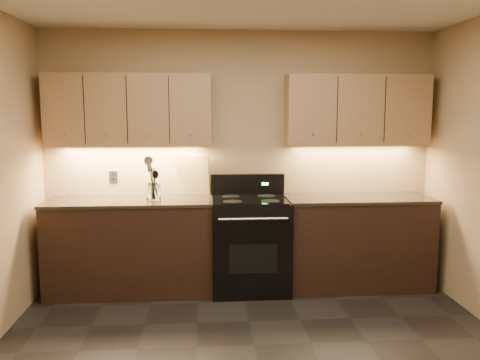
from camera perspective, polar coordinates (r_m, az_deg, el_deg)
The scene contains 14 objects.
wall_back at distance 5.28m, azimuth -0.04°, elevation 2.45°, with size 4.00×0.04×2.60m, color tan.
counter_left at distance 5.17m, azimuth -12.14°, elevation -7.25°, with size 1.62×0.62×0.93m.
counter_right at distance 5.35m, azimuth 12.99°, elevation -6.76°, with size 1.46×0.62×0.93m.
stove at distance 5.12m, azimuth 1.12°, elevation -7.08°, with size 0.76×0.68×1.14m.
upper_cab_left at distance 5.14m, azimuth -12.35°, elevation 7.70°, with size 1.60×0.30×0.70m, color #A57F52.
upper_cab_right at distance 5.32m, azimuth 12.97°, elevation 7.68°, with size 1.44×0.30×0.70m, color #A57F52.
outlet_plate at distance 5.36m, azimuth -14.03°, elevation 0.36°, with size 0.09×0.01×0.12m, color #B2B5BA.
utensil_crock at distance 5.00m, azimuth -9.66°, elevation -1.34°, with size 0.16×0.16×0.17m.
cutting_board at distance 5.24m, azimuth -5.25°, elevation 0.59°, with size 0.33×0.02×0.42m, color tan.
wooden_spoon at distance 4.98m, azimuth -9.89°, elevation -0.37°, with size 0.06×0.06×0.30m, color tan, non-canonical shape.
black_spoon at distance 5.00m, azimuth -9.80°, elevation -0.33°, with size 0.06×0.06×0.30m, color black, non-canonical shape.
black_turner at distance 4.97m, azimuth -9.59°, elevation -0.21°, with size 0.08×0.08×0.33m, color black, non-canonical shape.
steel_spatula at distance 4.99m, azimuth -9.37°, elevation 0.03°, with size 0.08×0.08×0.36m, color silver, non-canonical shape.
steel_skimmer at distance 4.97m, azimuth -9.30°, elevation 0.23°, with size 0.09×0.09×0.40m, color silver, non-canonical shape.
Camera 1 is at (-0.37, -3.24, 1.81)m, focal length 38.00 mm.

